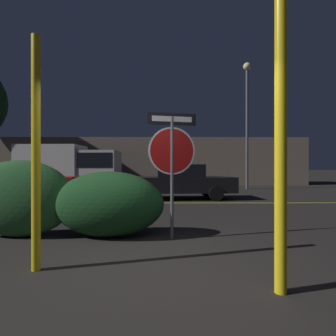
{
  "coord_description": "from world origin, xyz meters",
  "views": [
    {
      "loc": [
        0.2,
        -3.34,
        1.34
      ],
      "look_at": [
        0.28,
        4.72,
        1.33
      ],
      "focal_mm": 28.0,
      "sensor_mm": 36.0,
      "label": 1
    }
  ],
  "objects_px": {
    "yellow_pole_left": "(36,153)",
    "street_lamp": "(247,107)",
    "yellow_pole_right": "(281,145)",
    "passing_car_2": "(177,182)",
    "hedge_bush_2": "(109,204)",
    "delivery_truck": "(71,165)",
    "stop_sign": "(172,151)",
    "passing_car_1": "(24,183)",
    "hedge_bush_1": "(20,198)"
  },
  "relations": [
    {
      "from": "yellow_pole_left",
      "to": "street_lamp",
      "type": "xyz_separation_m",
      "value": [
        6.78,
        12.83,
        3.58
      ]
    },
    {
      "from": "yellow_pole_right",
      "to": "passing_car_2",
      "type": "xyz_separation_m",
      "value": [
        -0.73,
        8.45,
        -0.85
      ]
    },
    {
      "from": "yellow_pole_right",
      "to": "hedge_bush_2",
      "type": "distance_m",
      "value": 3.42
    },
    {
      "from": "delivery_truck",
      "to": "street_lamp",
      "type": "distance_m",
      "value": 11.48
    },
    {
      "from": "stop_sign",
      "to": "yellow_pole_right",
      "type": "bearing_deg",
      "value": -73.07
    },
    {
      "from": "stop_sign",
      "to": "passing_car_1",
      "type": "height_order",
      "value": "stop_sign"
    },
    {
      "from": "hedge_bush_1",
      "to": "passing_car_1",
      "type": "relative_size",
      "value": 0.44
    },
    {
      "from": "yellow_pole_left",
      "to": "hedge_bush_1",
      "type": "xyz_separation_m",
      "value": [
        -1.12,
        1.65,
        -0.79
      ]
    },
    {
      "from": "passing_car_2",
      "to": "street_lamp",
      "type": "relative_size",
      "value": 0.64
    },
    {
      "from": "stop_sign",
      "to": "yellow_pole_right",
      "type": "height_order",
      "value": "yellow_pole_right"
    },
    {
      "from": "hedge_bush_2",
      "to": "delivery_truck",
      "type": "height_order",
      "value": "delivery_truck"
    },
    {
      "from": "hedge_bush_1",
      "to": "passing_car_1",
      "type": "distance_m",
      "value": 6.7
    },
    {
      "from": "stop_sign",
      "to": "hedge_bush_2",
      "type": "height_order",
      "value": "stop_sign"
    },
    {
      "from": "yellow_pole_right",
      "to": "hedge_bush_2",
      "type": "bearing_deg",
      "value": 135.34
    },
    {
      "from": "passing_car_1",
      "to": "street_lamp",
      "type": "distance_m",
      "value": 12.97
    },
    {
      "from": "stop_sign",
      "to": "delivery_truck",
      "type": "relative_size",
      "value": 0.39
    },
    {
      "from": "yellow_pole_left",
      "to": "delivery_truck",
      "type": "xyz_separation_m",
      "value": [
        -4.11,
        12.73,
        -0.04
      ]
    },
    {
      "from": "stop_sign",
      "to": "passing_car_2",
      "type": "relative_size",
      "value": 0.47
    },
    {
      "from": "hedge_bush_2",
      "to": "yellow_pole_right",
      "type": "bearing_deg",
      "value": -44.66
    },
    {
      "from": "hedge_bush_1",
      "to": "hedge_bush_2",
      "type": "bearing_deg",
      "value": 0.47
    },
    {
      "from": "hedge_bush_1",
      "to": "street_lamp",
      "type": "bearing_deg",
      "value": 54.75
    },
    {
      "from": "yellow_pole_left",
      "to": "hedge_bush_1",
      "type": "relative_size",
      "value": 1.47
    },
    {
      "from": "stop_sign",
      "to": "yellow_pole_left",
      "type": "distance_m",
      "value": 2.33
    },
    {
      "from": "street_lamp",
      "to": "stop_sign",
      "type": "bearing_deg",
      "value": -113.58
    },
    {
      "from": "stop_sign",
      "to": "passing_car_2",
      "type": "height_order",
      "value": "stop_sign"
    },
    {
      "from": "hedge_bush_1",
      "to": "delivery_truck",
      "type": "height_order",
      "value": "delivery_truck"
    },
    {
      "from": "stop_sign",
      "to": "hedge_bush_2",
      "type": "xyz_separation_m",
      "value": [
        -1.22,
        0.21,
        -1.02
      ]
    },
    {
      "from": "yellow_pole_left",
      "to": "hedge_bush_1",
      "type": "distance_m",
      "value": 2.15
    },
    {
      "from": "passing_car_1",
      "to": "street_lamp",
      "type": "xyz_separation_m",
      "value": [
        11.01,
        5.24,
        4.41
      ]
    },
    {
      "from": "hedge_bush_1",
      "to": "delivery_truck",
      "type": "bearing_deg",
      "value": 105.1
    },
    {
      "from": "yellow_pole_left",
      "to": "passing_car_1",
      "type": "height_order",
      "value": "yellow_pole_left"
    },
    {
      "from": "stop_sign",
      "to": "yellow_pole_left",
      "type": "height_order",
      "value": "yellow_pole_left"
    },
    {
      "from": "yellow_pole_left",
      "to": "hedge_bush_2",
      "type": "bearing_deg",
      "value": 70.38
    },
    {
      "from": "yellow_pole_left",
      "to": "street_lamp",
      "type": "height_order",
      "value": "street_lamp"
    },
    {
      "from": "yellow_pole_right",
      "to": "hedge_bush_2",
      "type": "xyz_separation_m",
      "value": [
        -2.33,
        2.31,
        -0.95
      ]
    },
    {
      "from": "yellow_pole_left",
      "to": "hedge_bush_2",
      "type": "xyz_separation_m",
      "value": [
        0.59,
        1.66,
        -0.9
      ]
    },
    {
      "from": "hedge_bush_2",
      "to": "street_lamp",
      "type": "bearing_deg",
      "value": 61.0
    },
    {
      "from": "passing_car_1",
      "to": "passing_car_2",
      "type": "height_order",
      "value": "passing_car_2"
    },
    {
      "from": "yellow_pole_left",
      "to": "hedge_bush_2",
      "type": "height_order",
      "value": "yellow_pole_left"
    },
    {
      "from": "passing_car_2",
      "to": "delivery_truck",
      "type": "relative_size",
      "value": 0.83
    },
    {
      "from": "hedge_bush_1",
      "to": "hedge_bush_2",
      "type": "height_order",
      "value": "hedge_bush_1"
    },
    {
      "from": "stop_sign",
      "to": "hedge_bush_2",
      "type": "bearing_deg",
      "value": 159.01
    },
    {
      "from": "delivery_truck",
      "to": "street_lamp",
      "type": "xyz_separation_m",
      "value": [
        10.89,
        0.1,
        3.62
      ]
    },
    {
      "from": "hedge_bush_2",
      "to": "passing_car_2",
      "type": "distance_m",
      "value": 6.35
    },
    {
      "from": "yellow_pole_right",
      "to": "delivery_truck",
      "type": "distance_m",
      "value": 15.11
    },
    {
      "from": "hedge_bush_2",
      "to": "passing_car_2",
      "type": "relative_size",
      "value": 0.43
    },
    {
      "from": "hedge_bush_1",
      "to": "passing_car_2",
      "type": "bearing_deg",
      "value": 61.66
    },
    {
      "from": "yellow_pole_right",
      "to": "passing_car_1",
      "type": "relative_size",
      "value": 0.67
    },
    {
      "from": "passing_car_2",
      "to": "yellow_pole_left",
      "type": "bearing_deg",
      "value": 160.84
    },
    {
      "from": "hedge_bush_1",
      "to": "passing_car_1",
      "type": "xyz_separation_m",
      "value": [
        -3.11,
        5.94,
        -0.04
      ]
    }
  ]
}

